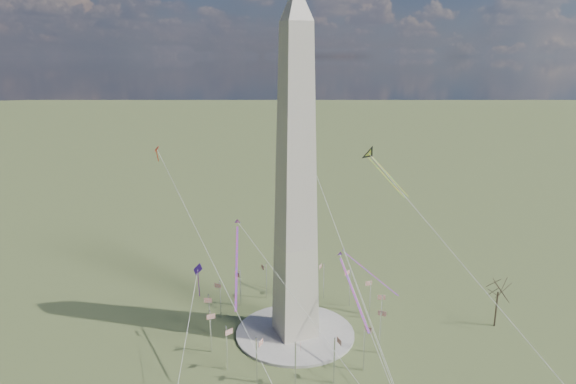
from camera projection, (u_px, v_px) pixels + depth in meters
name	position (u px, v px, depth m)	size (l,w,h in m)	color
ground	(295.00, 334.00, 156.31)	(2000.00, 2000.00, 0.00)	#52592C
plaza	(295.00, 333.00, 156.21)	(36.00, 36.00, 0.80)	#B3AAA4
washington_monument	(296.00, 181.00, 144.05)	(15.56, 15.56, 100.00)	#BFB5A0
flagpole_ring	(295.00, 313.00, 154.45)	(54.40, 54.40, 13.00)	white
tree_near	(498.00, 289.00, 157.95)	(9.98, 9.98, 17.46)	#4C402E
kite_delta_black	(371.00, 157.00, 169.18)	(9.91, 17.91, 14.64)	black
kite_diamond_purple	(198.00, 272.00, 146.80)	(2.02, 3.45, 10.70)	#3B1A75
kite_streamer_left	(349.00, 280.00, 144.21)	(3.41, 21.84, 15.00)	red
kite_streamer_mid	(237.00, 250.00, 138.32)	(8.95, 23.43, 16.64)	red
kite_streamer_right	(363.00, 267.00, 166.82)	(13.91, 15.32, 13.40)	red
kite_small_red	(157.00, 150.00, 156.14)	(1.48, 2.27, 4.92)	#F8421D
kite_small_white	(286.00, 94.00, 185.09)	(1.42, 2.07, 4.35)	white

